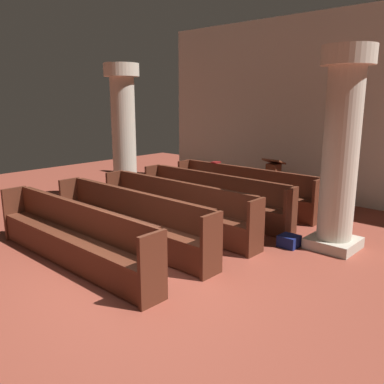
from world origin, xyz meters
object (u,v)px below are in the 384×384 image
(hymn_book, at_px, (216,162))
(pew_row_4, at_px, (72,233))
(pew_row_0, at_px, (243,187))
(pillar_aisle_side, at_px, (341,148))
(pew_row_2, at_px, (175,205))
(kneeler_box_navy, at_px, (289,241))
(pew_row_3, at_px, (130,218))
(pillar_far_side, at_px, (124,131))
(pew_row_1, at_px, (212,195))
(lectern, at_px, (273,184))

(hymn_book, bearing_deg, pew_row_4, -78.16)
(pew_row_0, relative_size, pillar_aisle_side, 1.14)
(pew_row_2, height_order, kneeler_box_navy, pew_row_2)
(pew_row_3, distance_m, pillar_far_side, 3.49)
(pew_row_0, xyz_separation_m, pew_row_3, (0.00, -3.34, 0.00))
(pew_row_2, bearing_deg, pew_row_3, -90.00)
(pew_row_3, distance_m, pew_row_4, 1.11)
(pew_row_1, distance_m, lectern, 2.09)
(lectern, distance_m, kneeler_box_navy, 3.14)
(kneeler_box_navy, bearing_deg, pillar_far_side, 177.87)
(pillar_far_side, bearing_deg, pew_row_2, -18.33)
(pew_row_1, relative_size, hymn_book, 17.31)
(kneeler_box_navy, bearing_deg, hymn_book, 150.48)
(pew_row_2, xyz_separation_m, kneeler_box_navy, (2.07, 0.69, -0.40))
(pew_row_2, relative_size, kneeler_box_navy, 11.69)
(pew_row_1, xyz_separation_m, pew_row_4, (0.00, -3.34, 0.00))
(pew_row_2, height_order, hymn_book, hymn_book)
(pew_row_1, distance_m, pillar_aisle_side, 2.92)
(pew_row_1, relative_size, pew_row_4, 1.00)
(pew_row_2, distance_m, pillar_aisle_side, 3.14)
(pew_row_0, relative_size, pew_row_2, 1.00)
(pew_row_2, bearing_deg, hymn_book, 111.95)
(pillar_aisle_side, bearing_deg, pew_row_4, -128.20)
(pillar_aisle_side, height_order, lectern, pillar_aisle_side)
(kneeler_box_navy, bearing_deg, pew_row_2, -161.58)
(kneeler_box_navy, bearing_deg, pew_row_1, 168.43)
(lectern, bearing_deg, hymn_book, -146.30)
(pew_row_0, height_order, kneeler_box_navy, pew_row_0)
(pew_row_1, distance_m, pew_row_2, 1.11)
(pew_row_1, height_order, pillar_far_side, pillar_far_side)
(pew_row_1, bearing_deg, pew_row_3, -90.00)
(hymn_book, bearing_deg, lectern, 33.70)
(pew_row_2, relative_size, pew_row_4, 1.00)
(pillar_far_side, bearing_deg, hymn_book, 43.48)
(pew_row_3, relative_size, hymn_book, 17.31)
(pew_row_0, bearing_deg, pew_row_4, -90.00)
(pew_row_0, bearing_deg, pew_row_1, -90.00)
(pew_row_0, distance_m, pew_row_4, 4.45)
(lectern, bearing_deg, pew_row_2, -93.57)
(pew_row_3, xyz_separation_m, lectern, (0.20, 4.30, -0.05))
(pillar_aisle_side, height_order, kneeler_box_navy, pillar_aisle_side)
(pew_row_0, relative_size, pew_row_1, 1.00)
(pew_row_4, xyz_separation_m, kneeler_box_navy, (2.07, 2.91, -0.40))
(pew_row_2, xyz_separation_m, hymn_book, (-0.97, 2.41, 0.45))
(pew_row_2, relative_size, hymn_book, 17.31)
(pew_row_1, height_order, pillar_aisle_side, pillar_aisle_side)
(pew_row_3, distance_m, pillar_aisle_side, 3.69)
(kneeler_box_navy, bearing_deg, pew_row_0, 143.41)
(hymn_book, bearing_deg, pew_row_1, -53.18)
(lectern, bearing_deg, pew_row_1, -95.47)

